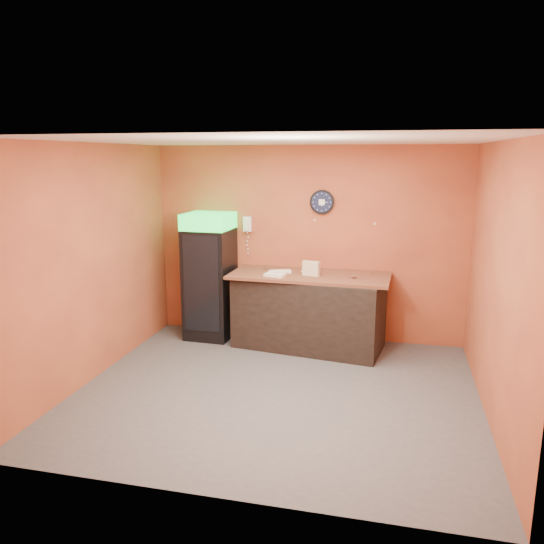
% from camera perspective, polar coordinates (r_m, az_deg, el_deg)
% --- Properties ---
extents(floor, '(4.50, 4.50, 0.00)m').
position_cam_1_polar(floor, '(6.24, 0.53, -12.72)').
color(floor, '#47474C').
rests_on(floor, ground).
extents(back_wall, '(4.50, 0.02, 2.80)m').
position_cam_1_polar(back_wall, '(7.71, 3.83, 3.06)').
color(back_wall, '#C16036').
rests_on(back_wall, floor).
extents(left_wall, '(0.02, 4.00, 2.80)m').
position_cam_1_polar(left_wall, '(6.64, -18.75, 0.90)').
color(left_wall, '#C16036').
rests_on(left_wall, floor).
extents(right_wall, '(0.02, 4.00, 2.80)m').
position_cam_1_polar(right_wall, '(5.74, 23.05, -1.16)').
color(right_wall, '#C16036').
rests_on(right_wall, floor).
extents(ceiling, '(4.50, 4.00, 0.02)m').
position_cam_1_polar(ceiling, '(5.65, 0.59, 13.95)').
color(ceiling, white).
rests_on(ceiling, back_wall).
extents(beverage_cooler, '(0.67, 0.68, 1.85)m').
position_cam_1_polar(beverage_cooler, '(7.78, -6.79, -0.65)').
color(beverage_cooler, black).
rests_on(beverage_cooler, floor).
extents(prep_counter, '(2.12, 1.17, 1.01)m').
position_cam_1_polar(prep_counter, '(7.47, 3.99, -4.32)').
color(prep_counter, black).
rests_on(prep_counter, floor).
extents(wall_clock, '(0.34, 0.06, 0.34)m').
position_cam_1_polar(wall_clock, '(7.58, 5.40, 7.50)').
color(wall_clock, black).
rests_on(wall_clock, back_wall).
extents(wall_phone, '(0.12, 0.11, 0.22)m').
position_cam_1_polar(wall_phone, '(7.82, -2.66, 5.17)').
color(wall_phone, white).
rests_on(wall_phone, back_wall).
extents(butcher_paper, '(2.22, 1.00, 0.04)m').
position_cam_1_polar(butcher_paper, '(7.33, 4.05, -0.40)').
color(butcher_paper, brown).
rests_on(butcher_paper, prep_counter).
extents(sub_roll_stack, '(0.25, 0.13, 0.20)m').
position_cam_1_polar(sub_roll_stack, '(7.23, 4.22, 0.38)').
color(sub_roll_stack, beige).
rests_on(sub_roll_stack, butcher_paper).
extents(wrapped_sandwich_left, '(0.26, 0.12, 0.04)m').
position_cam_1_polar(wrapped_sandwich_left, '(7.34, 0.62, -0.05)').
color(wrapped_sandwich_left, white).
rests_on(wrapped_sandwich_left, butcher_paper).
extents(wrapped_sandwich_mid, '(0.29, 0.18, 0.04)m').
position_cam_1_polar(wrapped_sandwich_mid, '(7.16, 0.22, -0.36)').
color(wrapped_sandwich_mid, white).
rests_on(wrapped_sandwich_mid, butcher_paper).
extents(wrapped_sandwich_right, '(0.30, 0.20, 0.04)m').
position_cam_1_polar(wrapped_sandwich_right, '(7.39, 0.97, 0.04)').
color(wrapped_sandwich_right, white).
rests_on(wrapped_sandwich_right, butcher_paper).
extents(kitchen_tool, '(0.06, 0.06, 0.06)m').
position_cam_1_polar(kitchen_tool, '(7.42, 4.36, 0.15)').
color(kitchen_tool, silver).
rests_on(kitchen_tool, butcher_paper).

